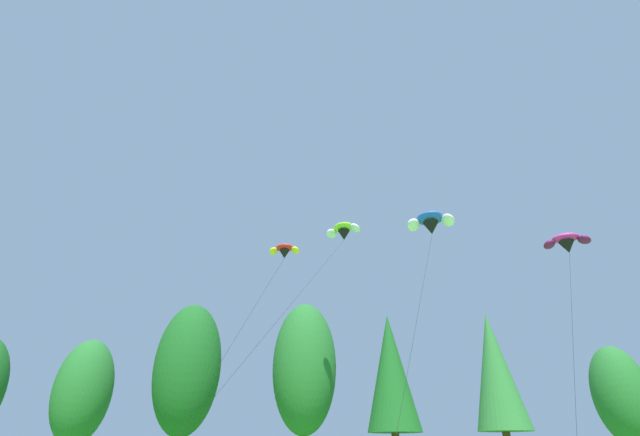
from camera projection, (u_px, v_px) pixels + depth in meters
name	position (u px, v px, depth m)	size (l,w,h in m)	color
treeline_tree_b	(83.00, 391.00, 38.33)	(4.77, 4.77, 11.00)	#472D19
treeline_tree_c	(188.00, 368.00, 37.55)	(5.49, 5.49, 13.68)	#472D19
treeline_tree_d	(304.00, 367.00, 40.56)	(5.76, 5.76, 14.68)	#472D19
treeline_tree_e	(391.00, 371.00, 38.52)	(4.48, 4.48, 13.11)	#472D19
treeline_tree_f	(495.00, 370.00, 40.24)	(4.62, 4.62, 13.71)	#472D19
treeline_tree_g	(621.00, 395.00, 40.06)	(4.73, 4.73, 10.85)	#472D19
parafoil_kite_high_red_yellow	(284.00, 251.00, 30.38)	(3.70, 11.64, 13.08)	red
parafoil_kite_mid_blue_white	(431.00, 223.00, 32.57)	(7.17, 13.33, 16.12)	blue
parafoil_kite_far_magenta	(567.00, 243.00, 25.72)	(6.99, 7.83, 11.71)	#D12893
parafoil_kite_low_lime_white	(343.00, 231.00, 37.74)	(8.46, 18.49, 17.74)	#93D633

